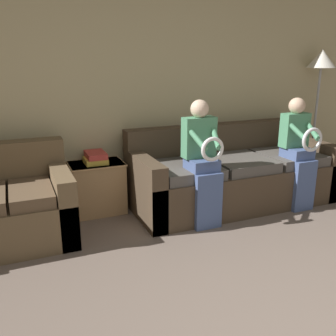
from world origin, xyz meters
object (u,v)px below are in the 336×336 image
couch_main (232,176)px  child_right_seated (299,149)px  floor_lamp (321,68)px  book_stack (96,158)px  child_left_seated (203,158)px  side_shelf (97,187)px

couch_main → child_right_seated: bearing=-32.8°
child_right_seated → floor_lamp: size_ratio=0.70×
child_right_seated → book_stack: (-2.05, 0.69, -0.06)m
couch_main → child_left_seated: size_ratio=1.88×
child_left_seated → side_shelf: child_left_seated is taller
child_right_seated → side_shelf: (-2.05, 0.69, -0.38)m
book_stack → floor_lamp: 3.06m
child_right_seated → book_stack: bearing=161.5°
child_left_seated → floor_lamp: size_ratio=0.72×
child_right_seated → book_stack: 2.17m
side_shelf → child_right_seated: bearing=-18.5°
child_right_seated → side_shelf: size_ratio=2.12×
book_stack → floor_lamp: size_ratio=0.17×
child_right_seated → floor_lamp: bearing=39.1°
child_right_seated → book_stack: size_ratio=4.02×
child_left_seated → book_stack: 1.12m
child_left_seated → side_shelf: (-0.89, 0.68, -0.39)m
couch_main → child_right_seated: child_right_seated is taller
child_left_seated → book_stack: size_ratio=4.11×
side_shelf → book_stack: (-0.00, 0.00, 0.32)m
child_left_seated → floor_lamp: (2.04, 0.71, 0.80)m
floor_lamp → side_shelf: bearing=-179.5°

